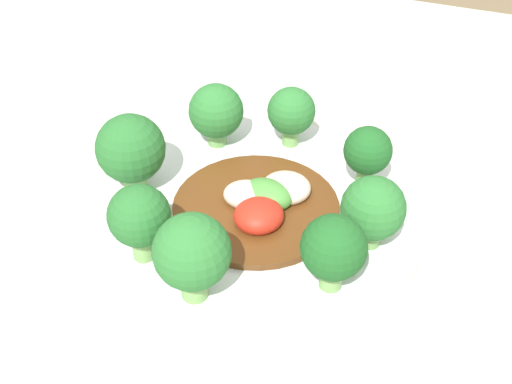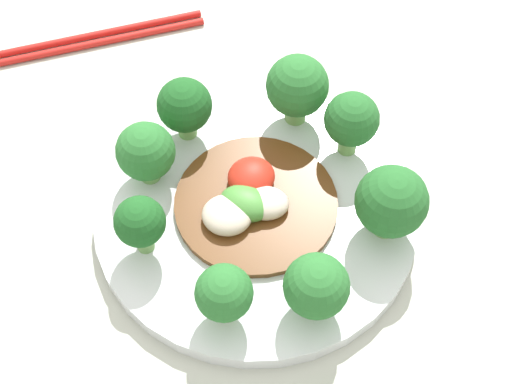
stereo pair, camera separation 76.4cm
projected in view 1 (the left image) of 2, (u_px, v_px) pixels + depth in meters
The scene contains 10 objects.
plate at pixel (256, 218), 0.58m from camera, with size 0.27×0.27×0.02m.
broccoli_south at pixel (291, 112), 0.63m from camera, with size 0.04×0.04×0.06m.
broccoli_west at pixel (373, 209), 0.53m from camera, with size 0.05×0.05×0.06m.
broccoli_northwest at pixel (334, 249), 0.49m from camera, with size 0.05×0.05×0.06m.
broccoli_southeast at pixel (216, 112), 0.63m from camera, with size 0.05×0.05×0.06m.
broccoli_northeast at pixel (139, 217), 0.51m from camera, with size 0.05×0.05×0.06m.
broccoli_north at pixel (192, 253), 0.48m from camera, with size 0.05×0.05×0.07m.
broccoli_east at pixel (131, 150), 0.58m from camera, with size 0.06×0.06×0.07m.
broccoli_southwest at pixel (368, 152), 0.58m from camera, with size 0.04×0.04×0.06m.
stirfry_center at pixel (261, 204), 0.57m from camera, with size 0.14×0.14×0.02m.
Camera 1 is at (-0.11, 0.43, 1.16)m, focal length 50.00 mm.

